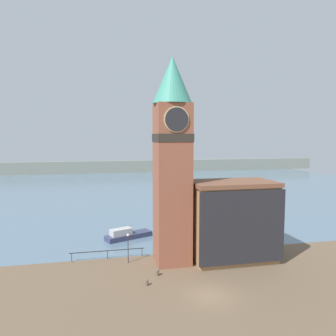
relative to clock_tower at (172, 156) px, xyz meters
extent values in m
plane|color=brown|center=(1.57, -8.94, -12.73)|extent=(160.00, 160.00, 0.00)
cube|color=slate|center=(1.57, 62.84, -12.73)|extent=(160.00, 120.00, 0.00)
cube|color=gray|center=(1.57, 102.84, -10.23)|extent=(180.00, 3.00, 5.00)
cube|color=#232328|center=(-7.52, 2.59, -11.68)|extent=(9.06, 0.08, 0.08)
cylinder|color=#232328|center=(-11.75, 2.59, -12.20)|extent=(0.07, 0.07, 1.05)
cylinder|color=#232328|center=(-7.52, 2.59, -12.20)|extent=(0.07, 0.07, 1.05)
cylinder|color=#232328|center=(-3.28, 2.59, -12.20)|extent=(0.07, 0.07, 1.05)
cube|color=brown|center=(-0.01, 0.01, -3.39)|extent=(3.95, 3.95, 18.69)
cube|color=#2D2823|center=(-0.01, 0.01, 2.07)|extent=(4.07, 4.07, 0.90)
cylinder|color=tan|center=(-0.01, -2.03, 4.06)|extent=(2.85, 0.12, 2.85)
cylinder|color=#232328|center=(-0.01, -2.11, 4.06)|extent=(2.59, 0.12, 2.59)
cylinder|color=tan|center=(2.03, 0.01, 4.06)|extent=(0.12, 2.85, 2.85)
cylinder|color=#232328|center=(2.11, 0.01, 4.06)|extent=(0.12, 2.59, 2.59)
cone|color=teal|center=(-0.01, 0.01, 8.61)|extent=(4.54, 4.54, 5.30)
cube|color=#9E754C|center=(7.35, -0.49, -8.18)|extent=(9.73, 5.79, 9.10)
cube|color=brown|center=(7.35, -0.49, -3.38)|extent=(10.13, 6.19, 0.50)
cube|color=#232328|center=(7.35, -3.53, -8.00)|extent=(10.23, 0.30, 8.37)
cube|color=#333856|center=(-4.17, 10.40, -12.37)|extent=(7.23, 4.56, 0.71)
cube|color=#B2B2B2|center=(-5.33, 9.92, -11.56)|extent=(3.38, 2.49, 0.91)
cylinder|color=brown|center=(-2.45, -3.46, -12.46)|extent=(0.36, 0.36, 0.55)
sphere|color=brown|center=(-2.45, -3.46, -12.18)|extent=(0.38, 0.38, 0.38)
cylinder|color=brown|center=(-3.91, -5.55, -12.48)|extent=(0.30, 0.30, 0.49)
sphere|color=brown|center=(-3.91, -5.55, -12.24)|extent=(0.31, 0.31, 0.31)
cylinder|color=#2D2D33|center=(-5.17, 0.88, -11.09)|extent=(0.10, 0.10, 3.28)
sphere|color=silver|center=(-5.17, 0.88, -9.36)|extent=(0.32, 0.32, 0.32)
camera|label=1|loc=(-8.66, -36.92, 2.11)|focal=35.00mm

